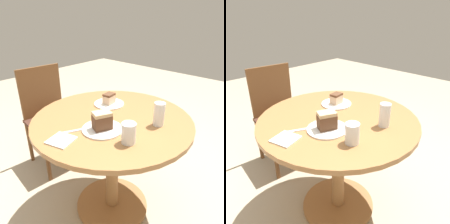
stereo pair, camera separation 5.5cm
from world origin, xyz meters
The scene contains 11 objects.
ground_plane centered at (0.00, 0.00, 0.00)m, with size 8.00×8.00×0.00m, color tan.
table centered at (0.00, 0.00, 0.59)m, with size 1.02×1.02×0.78m.
chair centered at (0.05, 0.85, 0.49)m, with size 0.47×0.47×0.94m.
plate_near centered at (-0.15, -0.06, 0.78)m, with size 0.24×0.24×0.01m.
plate_far centered at (0.14, 0.16, 0.78)m, with size 0.22×0.22×0.01m.
cake_slice_near centered at (-0.15, -0.06, 0.84)m, with size 0.13×0.11×0.10m.
cake_slice_far centered at (0.14, 0.16, 0.82)m, with size 0.09×0.07×0.07m.
glass_lemonade centered at (-0.16, -0.26, 0.83)m, with size 0.08×0.08×0.11m.
glass_water centered at (0.12, -0.27, 0.84)m, with size 0.07×0.07×0.14m.
napkin_stack centered at (-0.38, 0.02, 0.78)m, with size 0.16×0.16×0.01m.
fork centered at (-0.26, 0.04, 0.78)m, with size 0.16×0.09×0.00m.
Camera 1 is at (-0.93, -0.84, 1.41)m, focal length 35.00 mm.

